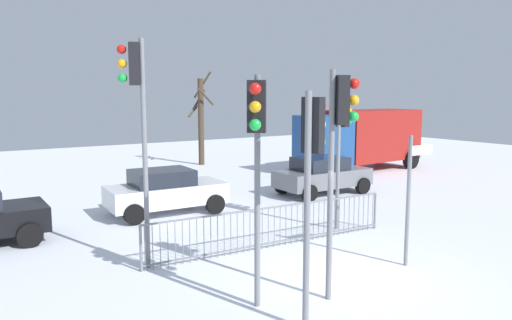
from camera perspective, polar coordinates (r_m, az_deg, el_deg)
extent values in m
plane|color=white|center=(10.74, 10.27, -13.64)|extent=(60.00, 60.00, 0.00)
cylinder|color=slate|center=(8.69, 0.16, -4.03)|extent=(0.11, 0.11, 4.24)
cube|color=black|center=(8.35, 0.07, 6.34)|extent=(0.39, 0.37, 0.90)
sphere|color=red|center=(8.10, -0.09, 8.42)|extent=(0.20, 0.20, 0.20)
sphere|color=orange|center=(8.10, -0.09, 6.30)|extent=(0.20, 0.20, 0.20)
sphere|color=green|center=(8.11, -0.09, 4.18)|extent=(0.20, 0.20, 0.20)
cylinder|color=slate|center=(14.01, 9.68, -0.18)|extent=(0.11, 0.11, 3.98)
cube|color=black|center=(14.01, 10.25, 5.72)|extent=(0.26, 0.35, 0.90)
sphere|color=red|center=(14.20, 10.93, 6.94)|extent=(0.20, 0.20, 0.20)
sphere|color=orange|center=(14.21, 10.90, 5.73)|extent=(0.20, 0.20, 0.20)
sphere|color=green|center=(14.22, 10.87, 4.52)|extent=(0.20, 0.20, 0.20)
cylinder|color=slate|center=(7.90, 6.05, -6.34)|extent=(0.11, 0.11, 3.96)
cube|color=black|center=(7.82, 6.76, 4.12)|extent=(0.33, 0.38, 0.90)
sphere|color=red|center=(8.04, 7.60, 6.34)|extent=(0.20, 0.20, 0.20)
sphere|color=orange|center=(8.05, 7.57, 4.21)|extent=(0.20, 0.20, 0.20)
sphere|color=green|center=(8.07, 7.53, 2.08)|extent=(0.20, 0.20, 0.20)
cylinder|color=slate|center=(10.88, -13.00, 0.43)|extent=(0.11, 0.11, 5.09)
cube|color=black|center=(10.81, -14.22, 10.95)|extent=(0.30, 0.37, 0.90)
sphere|color=red|center=(10.83, -15.63, 12.49)|extent=(0.20, 0.20, 0.20)
sphere|color=orange|center=(10.81, -15.57, 10.91)|extent=(0.20, 0.20, 0.20)
sphere|color=green|center=(10.79, -15.51, 9.32)|extent=(0.20, 0.20, 0.20)
cylinder|color=slate|center=(9.10, 8.80, -3.27)|extent=(0.11, 0.11, 4.34)
cube|color=black|center=(8.99, 10.01, 6.98)|extent=(0.32, 0.38, 0.90)
sphere|color=red|center=(9.09, 11.54, 8.84)|extent=(0.20, 0.20, 0.20)
sphere|color=orange|center=(9.09, 11.49, 6.95)|extent=(0.20, 0.20, 0.20)
sphere|color=green|center=(9.09, 11.44, 5.06)|extent=(0.20, 0.20, 0.20)
cylinder|color=slate|center=(11.45, 17.55, -4.70)|extent=(0.09, 0.09, 3.00)
cube|color=white|center=(11.57, 19.04, 1.13)|extent=(0.70, 0.03, 0.22)
cube|color=slate|center=(12.33, 2.19, -5.60)|extent=(6.95, 0.38, 0.04)
cube|color=slate|center=(12.58, 2.16, -9.72)|extent=(6.95, 0.38, 0.04)
cylinder|color=slate|center=(11.11, -13.02, -10.11)|extent=(0.02, 0.02, 1.05)
cylinder|color=slate|center=(11.16, -12.13, -10.01)|extent=(0.02, 0.02, 1.05)
cylinder|color=slate|center=(11.21, -11.25, -9.90)|extent=(0.02, 0.02, 1.05)
cylinder|color=slate|center=(11.27, -10.38, -9.79)|extent=(0.02, 0.02, 1.05)
cylinder|color=slate|center=(11.33, -9.52, -9.67)|extent=(0.02, 0.02, 1.05)
cylinder|color=slate|center=(11.39, -8.67, -9.56)|extent=(0.02, 0.02, 1.05)
cylinder|color=slate|center=(11.45, -7.83, -9.45)|extent=(0.02, 0.02, 1.05)
cylinder|color=slate|center=(11.51, -7.00, -9.33)|extent=(0.02, 0.02, 1.05)
cylinder|color=slate|center=(11.58, -6.17, -9.22)|extent=(0.02, 0.02, 1.05)
cylinder|color=slate|center=(11.65, -5.36, -9.10)|extent=(0.02, 0.02, 1.05)
cylinder|color=slate|center=(11.72, -4.56, -8.99)|extent=(0.02, 0.02, 1.05)
cylinder|color=slate|center=(11.80, -3.77, -8.87)|extent=(0.02, 0.02, 1.05)
cylinder|color=slate|center=(11.87, -2.99, -8.76)|extent=(0.02, 0.02, 1.05)
cylinder|color=slate|center=(11.95, -2.22, -8.64)|extent=(0.02, 0.02, 1.05)
cylinder|color=slate|center=(12.03, -1.46, -8.52)|extent=(0.02, 0.02, 1.05)
cylinder|color=slate|center=(12.11, -0.71, -8.41)|extent=(0.02, 0.02, 1.05)
cylinder|color=slate|center=(12.20, 0.03, -8.29)|extent=(0.02, 0.02, 1.05)
cylinder|color=slate|center=(12.29, 0.75, -8.18)|extent=(0.02, 0.02, 1.05)
cylinder|color=slate|center=(12.37, 1.47, -8.06)|extent=(0.02, 0.02, 1.05)
cylinder|color=slate|center=(12.47, 2.17, -7.94)|extent=(0.02, 0.02, 1.05)
cylinder|color=slate|center=(12.56, 2.87, -7.83)|extent=(0.02, 0.02, 1.05)
cylinder|color=slate|center=(12.65, 3.55, -7.72)|extent=(0.02, 0.02, 1.05)
cylinder|color=slate|center=(12.75, 4.23, -7.60)|extent=(0.02, 0.02, 1.05)
cylinder|color=slate|center=(12.85, 4.89, -7.49)|extent=(0.02, 0.02, 1.05)
cylinder|color=slate|center=(12.95, 5.54, -7.38)|extent=(0.02, 0.02, 1.05)
cylinder|color=slate|center=(13.05, 6.18, -7.27)|extent=(0.02, 0.02, 1.05)
cylinder|color=slate|center=(13.15, 6.82, -7.16)|extent=(0.02, 0.02, 1.05)
cylinder|color=slate|center=(13.26, 7.44, -7.05)|extent=(0.02, 0.02, 1.05)
cylinder|color=slate|center=(13.36, 8.05, -6.94)|extent=(0.02, 0.02, 1.05)
cylinder|color=slate|center=(13.47, 8.65, -6.83)|extent=(0.02, 0.02, 1.05)
cylinder|color=slate|center=(13.58, 9.24, -6.73)|extent=(0.02, 0.02, 1.05)
cylinder|color=slate|center=(13.69, 9.83, -6.62)|extent=(0.02, 0.02, 1.05)
cylinder|color=slate|center=(13.80, 10.40, -6.52)|extent=(0.02, 0.02, 1.05)
cylinder|color=slate|center=(13.91, 10.96, -6.42)|extent=(0.02, 0.02, 1.05)
cylinder|color=slate|center=(14.03, 11.51, -6.31)|extent=(0.02, 0.02, 1.05)
cylinder|color=slate|center=(14.14, 12.06, -6.21)|extent=(0.02, 0.02, 1.05)
cylinder|color=slate|center=(14.26, 12.59, -6.11)|extent=(0.02, 0.02, 1.05)
cylinder|color=slate|center=(14.38, 13.12, -6.01)|extent=(0.02, 0.02, 1.05)
cylinder|color=slate|center=(14.50, 13.64, -5.92)|extent=(0.02, 0.02, 1.05)
cylinder|color=slate|center=(11.09, -13.46, -10.17)|extent=(0.06, 0.06, 1.05)
cylinder|color=slate|center=(14.56, 13.89, -5.87)|extent=(0.06, 0.06, 1.05)
cube|color=silver|center=(16.16, -10.53, -3.99)|extent=(3.86, 1.84, 0.65)
cube|color=#1E232D|center=(16.01, -11.08, -2.11)|extent=(1.95, 1.57, 0.55)
cylinder|color=black|center=(17.49, -7.31, -4.11)|extent=(0.65, 0.24, 0.64)
cylinder|color=black|center=(15.98, -4.87, -5.21)|extent=(0.65, 0.24, 0.64)
cylinder|color=black|center=(16.63, -15.91, -4.97)|extent=(0.65, 0.24, 0.64)
cylinder|color=black|center=(15.03, -14.22, -6.25)|extent=(0.65, 0.24, 0.64)
cube|color=slate|center=(19.21, 7.90, -2.07)|extent=(3.81, 1.73, 0.65)
cube|color=#1E232D|center=(19.03, 7.58, -0.48)|extent=(1.91, 1.51, 0.55)
cylinder|color=black|center=(20.77, 9.21, -2.27)|extent=(0.64, 0.22, 0.64)
cylinder|color=black|center=(19.56, 12.52, -2.97)|extent=(0.64, 0.22, 0.64)
cylinder|color=black|center=(19.11, 3.13, -3.05)|extent=(0.64, 0.22, 0.64)
cylinder|color=black|center=(17.78, 6.32, -3.90)|extent=(0.64, 0.22, 0.64)
cylinder|color=black|center=(15.43, -26.09, -6.46)|extent=(0.64, 0.22, 0.64)
cylinder|color=black|center=(13.79, -25.19, -8.03)|extent=(0.64, 0.22, 0.64)
cube|color=maroon|center=(26.11, 13.62, 2.92)|extent=(5.10, 2.62, 2.60)
cube|color=navy|center=(23.56, 7.92, 2.32)|extent=(2.10, 2.39, 2.40)
cylinder|color=black|center=(22.86, 9.92, -0.92)|extent=(1.01, 0.34, 1.00)
cylinder|color=black|center=(24.58, 5.95, -0.24)|extent=(1.01, 0.34, 1.00)
cylinder|color=black|center=(26.81, 17.85, 0.09)|extent=(1.01, 0.34, 1.00)
cylinder|color=black|center=(28.30, 13.97, 0.62)|extent=(1.01, 0.34, 1.00)
cylinder|color=#473828|center=(26.95, -6.52, 4.48)|extent=(0.32, 0.32, 4.77)
cylinder|color=#473828|center=(27.24, -6.78, 7.08)|extent=(0.80, 0.23, 1.15)
cylinder|color=#473828|center=(27.21, -7.35, 5.86)|extent=(0.96, 0.56, 0.78)
cylinder|color=#473828|center=(27.37, -6.34, 8.83)|extent=(0.86, 0.76, 1.48)
cylinder|color=#473828|center=(26.50, -6.00, 7.50)|extent=(1.06, 0.23, 1.00)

